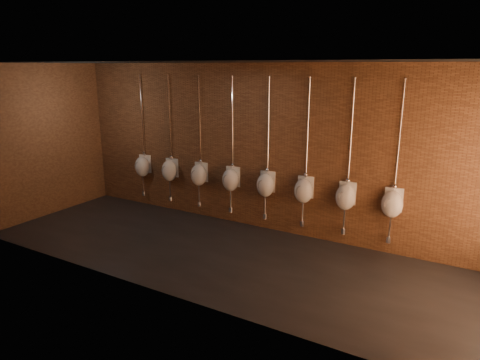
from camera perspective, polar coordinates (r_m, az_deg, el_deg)
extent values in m
plane|color=black|center=(7.54, -3.34, -9.67)|extent=(8.50, 8.50, 0.00)
cube|color=black|center=(6.85, -3.76, 15.44)|extent=(8.50, 3.00, 0.04)
cube|color=brown|center=(8.29, 2.18, 4.26)|extent=(8.50, 0.04, 3.20)
cube|color=brown|center=(5.87, -11.60, -0.57)|extent=(8.50, 0.04, 3.20)
cube|color=brown|center=(9.98, -24.47, 4.75)|extent=(0.04, 3.00, 3.20)
ellipsoid|color=silver|center=(9.95, -12.90, 1.75)|extent=(0.40, 0.36, 0.46)
cube|color=silver|center=(10.02, -12.48, 2.14)|extent=(0.30, 0.09, 0.42)
cylinder|color=gray|center=(9.86, -13.36, 1.77)|extent=(0.20, 0.05, 0.20)
cylinder|color=white|center=(9.83, -12.92, 8.27)|extent=(0.02, 0.02, 1.79)
sphere|color=white|center=(9.95, -12.68, 3.45)|extent=(0.08, 0.08, 0.08)
cylinder|color=white|center=(9.77, -13.23, 13.48)|extent=(0.06, 0.06, 0.01)
cylinder|color=white|center=(10.04, -12.78, -0.30)|extent=(0.03, 0.03, 0.40)
cylinder|color=white|center=(10.11, -12.69, -1.72)|extent=(0.08, 0.08, 0.11)
cylinder|color=white|center=(10.16, -12.41, -1.61)|extent=(0.03, 0.15, 0.03)
ellipsoid|color=silver|center=(9.45, -9.40, 1.23)|extent=(0.40, 0.36, 0.46)
cube|color=silver|center=(9.52, -8.99, 1.65)|extent=(0.30, 0.09, 0.42)
cylinder|color=gray|center=(9.35, -9.86, 1.25)|extent=(0.20, 0.05, 0.20)
cylinder|color=white|center=(9.32, -9.34, 8.09)|extent=(0.02, 0.02, 1.79)
sphere|color=white|center=(9.45, -9.16, 3.02)|extent=(0.08, 0.08, 0.08)
cylinder|color=white|center=(9.26, -9.58, 13.60)|extent=(0.06, 0.06, 0.01)
cylinder|color=white|center=(9.54, -9.31, -0.92)|extent=(0.03, 0.03, 0.40)
cylinder|color=white|center=(9.61, -9.25, -2.40)|extent=(0.08, 0.08, 0.11)
cylinder|color=white|center=(9.67, -8.96, -2.29)|extent=(0.03, 0.15, 0.03)
ellipsoid|color=silver|center=(8.99, -5.54, 0.66)|extent=(0.40, 0.36, 0.46)
cube|color=silver|center=(9.06, -5.13, 1.09)|extent=(0.30, 0.09, 0.42)
cylinder|color=gray|center=(8.89, -5.97, 0.67)|extent=(0.20, 0.05, 0.20)
cylinder|color=white|center=(8.85, -5.37, 7.87)|extent=(0.02, 0.02, 1.79)
sphere|color=white|center=(8.98, -5.28, 2.54)|extent=(0.08, 0.08, 0.08)
cylinder|color=white|center=(8.78, -5.52, 13.67)|extent=(0.06, 0.06, 0.01)
cylinder|color=white|center=(9.08, -5.48, -1.60)|extent=(0.03, 0.03, 0.40)
cylinder|color=white|center=(9.16, -5.44, -3.15)|extent=(0.08, 0.08, 0.11)
cylinder|color=white|center=(9.22, -5.16, -3.03)|extent=(0.03, 0.15, 0.03)
ellipsoid|color=silver|center=(8.57, -1.27, 0.01)|extent=(0.40, 0.36, 0.46)
cube|color=silver|center=(8.65, -0.89, 0.48)|extent=(0.30, 0.09, 0.42)
cylinder|color=gray|center=(8.47, -1.68, 0.02)|extent=(0.20, 0.05, 0.20)
cylinder|color=white|center=(8.43, -0.99, 7.57)|extent=(0.02, 0.02, 1.79)
sphere|color=white|center=(8.57, -1.00, 1.99)|extent=(0.08, 0.08, 0.08)
cylinder|color=white|center=(8.36, -1.02, 13.67)|extent=(0.06, 0.06, 0.01)
cylinder|color=white|center=(8.67, -1.26, -2.34)|extent=(0.03, 0.03, 0.40)
cylinder|color=white|center=(8.75, -1.25, -3.96)|extent=(0.08, 0.08, 0.11)
cylinder|color=white|center=(8.81, -0.99, -3.82)|extent=(0.03, 0.15, 0.03)
ellipsoid|color=silver|center=(8.21, 3.40, -0.69)|extent=(0.40, 0.36, 0.46)
cube|color=silver|center=(8.29, 3.75, -0.20)|extent=(0.30, 0.09, 0.42)
cylinder|color=gray|center=(8.10, 3.04, -0.69)|extent=(0.20, 0.05, 0.20)
cylinder|color=white|center=(8.06, 3.82, 7.20)|extent=(0.02, 0.02, 1.79)
sphere|color=white|center=(8.21, 3.69, 1.37)|extent=(0.08, 0.08, 0.08)
cylinder|color=white|center=(7.99, 3.93, 13.58)|extent=(0.06, 0.06, 0.01)
cylinder|color=white|center=(8.31, 3.36, -3.14)|extent=(0.03, 0.03, 0.40)
cylinder|color=white|center=(8.40, 3.33, -4.82)|extent=(0.08, 0.08, 0.11)
cylinder|color=white|center=(8.46, 3.57, -4.67)|extent=(0.03, 0.15, 0.03)
ellipsoid|color=silver|center=(7.90, 8.47, -1.44)|extent=(0.40, 0.36, 0.46)
cube|color=silver|center=(7.99, 8.78, -0.93)|extent=(0.30, 0.09, 0.42)
cylinder|color=gray|center=(7.79, 8.16, -1.46)|extent=(0.20, 0.05, 0.20)
cylinder|color=white|center=(7.75, 9.04, 6.74)|extent=(0.02, 0.02, 1.79)
sphere|color=white|center=(7.90, 8.77, 0.69)|extent=(0.08, 0.08, 0.08)
cylinder|color=white|center=(7.68, 9.32, 13.36)|extent=(0.06, 0.06, 0.01)
cylinder|color=white|center=(8.02, 8.37, -3.98)|extent=(0.03, 0.03, 0.40)
cylinder|color=white|center=(8.10, 8.30, -5.71)|extent=(0.08, 0.08, 0.11)
cylinder|color=white|center=(8.17, 8.50, -5.54)|extent=(0.03, 0.15, 0.03)
ellipsoid|color=silver|center=(7.67, 13.89, -2.24)|extent=(0.40, 0.36, 0.46)
cube|color=silver|center=(7.76, 14.15, -1.70)|extent=(0.30, 0.09, 0.42)
cylinder|color=gray|center=(7.56, 13.66, -2.27)|extent=(0.20, 0.05, 0.20)
cylinder|color=white|center=(7.51, 14.63, 6.18)|extent=(0.02, 0.02, 1.79)
sphere|color=white|center=(7.67, 14.20, -0.04)|extent=(0.08, 0.08, 0.08)
cylinder|color=white|center=(7.44, 15.09, 13.01)|extent=(0.06, 0.06, 0.01)
cylinder|color=white|center=(7.79, 13.72, -4.84)|extent=(0.03, 0.03, 0.40)
cylinder|color=white|center=(7.88, 13.60, -6.61)|extent=(0.08, 0.08, 0.11)
cylinder|color=white|center=(7.94, 13.76, -6.43)|extent=(0.03, 0.15, 0.03)
ellipsoid|color=silver|center=(7.51, 19.61, -3.06)|extent=(0.40, 0.36, 0.46)
cube|color=silver|center=(7.60, 19.80, -2.49)|extent=(0.30, 0.09, 0.42)
cylinder|color=gray|center=(7.39, 19.46, -3.10)|extent=(0.20, 0.05, 0.20)
cylinder|color=white|center=(7.35, 20.51, 5.53)|extent=(0.02, 0.02, 1.79)
sphere|color=white|center=(7.51, 19.92, -0.81)|extent=(0.08, 0.08, 0.08)
cylinder|color=white|center=(7.27, 21.17, 12.49)|extent=(0.06, 0.06, 0.01)
cylinder|color=white|center=(7.63, 19.36, -5.70)|extent=(0.03, 0.03, 0.40)
cylinder|color=white|center=(7.72, 19.20, -7.50)|extent=(0.08, 0.08, 0.11)
cylinder|color=white|center=(7.79, 19.31, -7.30)|extent=(0.03, 0.15, 0.03)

